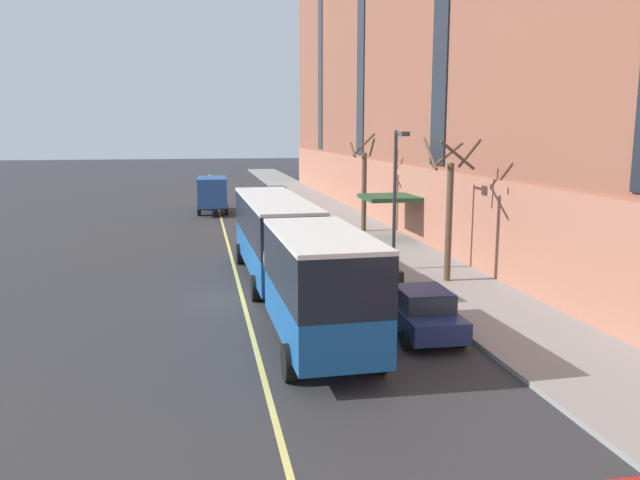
% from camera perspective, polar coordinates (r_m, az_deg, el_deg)
% --- Properties ---
extents(ground_plane, '(260.00, 260.00, 0.00)m').
position_cam_1_polar(ground_plane, '(24.54, -7.02, -5.39)').
color(ground_plane, '#303033').
extents(sidewalk, '(4.53, 160.00, 0.15)m').
position_cam_1_polar(sidewalk, '(29.27, 10.08, -2.82)').
color(sidewalk, gray).
rests_on(sidewalk, ground).
extents(city_bus, '(3.07, 18.17, 3.62)m').
position_cam_1_polar(city_bus, '(23.59, -2.96, -0.71)').
color(city_bus, '#19569E').
rests_on(city_bus, ground).
extents(parked_car_navy_2, '(2.05, 4.53, 1.56)m').
position_cam_1_polar(parked_car_navy_2, '(33.76, 0.80, 0.25)').
color(parked_car_navy_2, navy).
rests_on(parked_car_navy_2, ground).
extents(parked_car_black_3, '(2.14, 4.55, 1.56)m').
position_cam_1_polar(parked_car_black_3, '(26.56, 4.18, -2.42)').
color(parked_car_black_3, black).
rests_on(parked_car_black_3, ground).
extents(parked_car_silver_4, '(2.01, 4.60, 1.56)m').
position_cam_1_polar(parked_car_silver_4, '(40.95, -1.27, 1.95)').
color(parked_car_silver_4, '#B7B7BC').
rests_on(parked_car_silver_4, ground).
extents(parked_car_navy_5, '(2.02, 4.28, 1.56)m').
position_cam_1_polar(parked_car_navy_5, '(20.21, 9.24, -6.48)').
color(parked_car_navy_5, navy).
rests_on(parked_car_navy_5, ground).
extents(parked_car_darkgray_6, '(2.01, 4.29, 1.56)m').
position_cam_1_polar(parked_car_darkgray_6, '(48.40, -2.85, 3.16)').
color(parked_car_darkgray_6, '#4C4C51').
rests_on(parked_car_darkgray_6, ground).
extents(parked_car_green_7, '(2.03, 4.35, 1.56)m').
position_cam_1_polar(parked_car_green_7, '(56.93, -4.02, 4.16)').
color(parked_car_green_7, '#23603D').
rests_on(parked_car_green_7, ground).
extents(box_truck, '(2.47, 6.56, 2.91)m').
position_cam_1_polar(box_truck, '(50.35, -9.81, 4.29)').
color(box_truck, '#285199').
rests_on(box_truck, ground).
extents(street_tree_mid_block, '(1.99, 1.87, 6.04)m').
position_cam_1_polar(street_tree_mid_block, '(26.72, 11.74, 2.98)').
color(street_tree_mid_block, brown).
rests_on(street_tree_mid_block, sidewalk).
extents(street_tree_far_uptown, '(1.72, 1.63, 6.21)m').
position_cam_1_polar(street_tree_far_uptown, '(39.86, 4.02, 5.09)').
color(street_tree_far_uptown, brown).
rests_on(street_tree_far_uptown, sidewalk).
extents(street_lamp, '(0.36, 1.48, 6.33)m').
position_cam_1_polar(street_lamp, '(28.30, 7.02, 5.03)').
color(street_lamp, '#2D2D30').
rests_on(street_lamp, sidewalk).
extents(fire_hydrant, '(0.42, 0.24, 0.72)m').
position_cam_1_polar(fire_hydrant, '(31.72, 4.98, -0.94)').
color(fire_hydrant, red).
rests_on(fire_hydrant, sidewalk).
extents(lane_centerline, '(0.16, 140.00, 0.01)m').
position_cam_1_polar(lane_centerline, '(27.43, -7.52, -3.75)').
color(lane_centerline, '#E0D66B').
rests_on(lane_centerline, ground).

